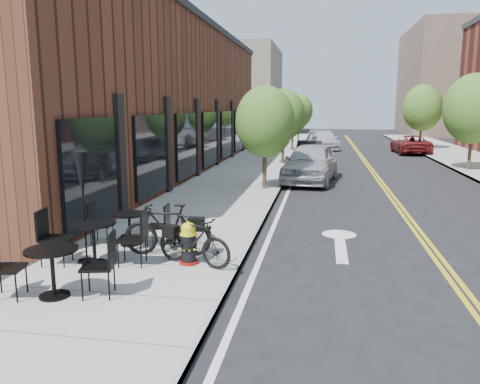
# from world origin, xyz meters

# --- Properties ---
(ground) EXTENTS (120.00, 120.00, 0.00)m
(ground) POSITION_xyz_m (0.00, 0.00, 0.00)
(ground) COLOR black
(ground) RESTS_ON ground
(sidewalk_near) EXTENTS (4.00, 70.00, 0.12)m
(sidewalk_near) POSITION_xyz_m (-2.00, 10.00, 0.06)
(sidewalk_near) COLOR #9E9B93
(sidewalk_near) RESTS_ON ground
(building_near) EXTENTS (5.00, 28.00, 7.00)m
(building_near) POSITION_xyz_m (-6.50, 14.00, 3.50)
(building_near) COLOR #4E2719
(building_near) RESTS_ON ground
(bg_building_left) EXTENTS (8.00, 14.00, 10.00)m
(bg_building_left) POSITION_xyz_m (-8.00, 48.00, 5.00)
(bg_building_left) COLOR #726656
(bg_building_left) RESTS_ON ground
(bg_building_right) EXTENTS (10.00, 16.00, 12.00)m
(bg_building_right) POSITION_xyz_m (16.00, 50.00, 6.00)
(bg_building_right) COLOR brown
(bg_building_right) RESTS_ON ground
(tree_near_a) EXTENTS (2.20, 2.20, 3.81)m
(tree_near_a) POSITION_xyz_m (-0.60, 9.00, 2.60)
(tree_near_a) COLOR #382B1E
(tree_near_a) RESTS_ON sidewalk_near
(tree_near_b) EXTENTS (2.30, 2.30, 3.98)m
(tree_near_b) POSITION_xyz_m (-0.60, 17.00, 2.71)
(tree_near_b) COLOR #382B1E
(tree_near_b) RESTS_ON sidewalk_near
(tree_near_c) EXTENTS (2.10, 2.10, 3.67)m
(tree_near_c) POSITION_xyz_m (-0.60, 25.00, 2.53)
(tree_near_c) COLOR #382B1E
(tree_near_c) RESTS_ON sidewalk_near
(tree_near_d) EXTENTS (2.40, 2.40, 4.11)m
(tree_near_d) POSITION_xyz_m (-0.60, 33.00, 2.79)
(tree_near_d) COLOR #382B1E
(tree_near_d) RESTS_ON sidewalk_near
(tree_far_b) EXTENTS (2.80, 2.80, 4.62)m
(tree_far_b) POSITION_xyz_m (8.60, 16.00, 3.06)
(tree_far_b) COLOR #382B1E
(tree_far_b) RESTS_ON sidewalk_far
(tree_far_c) EXTENTS (2.80, 2.80, 4.62)m
(tree_far_c) POSITION_xyz_m (8.60, 28.00, 3.06)
(tree_far_c) COLOR #382B1E
(tree_far_c) RESTS_ON sidewalk_far
(fire_hydrant) EXTENTS (0.49, 0.49, 0.86)m
(fire_hydrant) POSITION_xyz_m (-1.00, 0.16, 0.53)
(fire_hydrant) COLOR maroon
(fire_hydrant) RESTS_ON sidewalk_near
(bicycle_left) EXTENTS (1.86, 0.67, 1.10)m
(bicycle_left) POSITION_xyz_m (-1.57, 0.58, 0.67)
(bicycle_left) COLOR black
(bicycle_left) RESTS_ON sidewalk_near
(bicycle_right) EXTENTS (1.70, 0.96, 0.99)m
(bicycle_right) POSITION_xyz_m (-0.87, 0.08, 0.61)
(bicycle_right) COLOR black
(bicycle_right) RESTS_ON sidewalk_near
(bistro_set_a) EXTENTS (1.99, 1.01, 1.05)m
(bistro_set_a) POSITION_xyz_m (-2.70, -1.80, 0.65)
(bistro_set_a) COLOR black
(bistro_set_a) RESTS_ON sidewalk_near
(bistro_set_b) EXTENTS (2.06, 0.99, 1.09)m
(bistro_set_b) POSITION_xyz_m (-2.80, -0.20, 0.67)
(bistro_set_b) COLOR black
(bistro_set_b) RESTS_ON sidewalk_near
(bistro_set_c) EXTENTS (1.75, 0.81, 0.93)m
(bistro_set_c) POSITION_xyz_m (-2.65, 1.15, 0.59)
(bistro_set_c) COLOR black
(bistro_set_c) RESTS_ON sidewalk_near
(patio_umbrella) EXTENTS (0.36, 0.36, 2.20)m
(patio_umbrella) POSITION_xyz_m (-3.03, -0.10, 1.70)
(patio_umbrella) COLOR black
(patio_umbrella) RESTS_ON sidewalk_near
(parked_car_a) EXTENTS (2.56, 5.07, 1.65)m
(parked_car_a) POSITION_xyz_m (1.05, 11.53, 0.83)
(parked_car_a) COLOR #A9AAB1
(parked_car_a) RESTS_ON ground
(parked_car_b) EXTENTS (1.50, 3.90, 1.27)m
(parked_car_b) POSITION_xyz_m (0.80, 17.95, 0.63)
(parked_car_b) COLOR black
(parked_car_b) RESTS_ON ground
(parked_car_c) EXTENTS (2.44, 4.86, 1.35)m
(parked_car_c) POSITION_xyz_m (1.60, 27.27, 0.68)
(parked_car_c) COLOR silver
(parked_car_c) RESTS_ON ground
(parked_car_far) EXTENTS (2.24, 4.58, 1.25)m
(parked_car_far) POSITION_xyz_m (7.40, 24.94, 0.63)
(parked_car_far) COLOR maroon
(parked_car_far) RESTS_ON ground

